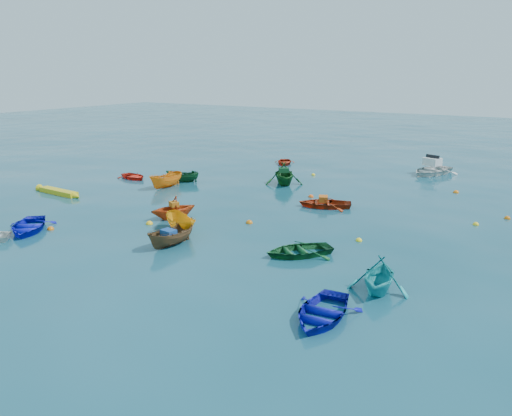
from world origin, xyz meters
The scene contains 30 objects.
ground centered at (0.00, 0.00, 0.00)m, with size 160.00×160.00×0.00m, color #0A3A4A.
dinghy_blue_sw centered at (-8.59, -3.80, 0.00)m, with size 2.41×3.37×0.70m, color #0F14C5.
sampan_brown_mid centered at (-0.67, -1.66, 0.00)m, with size 1.02×2.70×1.05m, color brown.
dinghy_blue_se centered at (8.45, -4.56, 0.00)m, with size 2.33×3.25×0.67m, color #0D10A6.
dinghy_orange_w centered at (-3.61, 1.94, 0.00)m, with size 2.25×2.62×1.38m, color #D54814.
sampan_yellow_mid centered at (-1.56, 0.16, 0.00)m, with size 1.08×2.87×1.11m, color #FFAD16.
dinghy_green_e centered at (5.07, 0.42, 0.00)m, with size 2.23×3.12×0.65m, color #135426.
dinghy_cyan_se centered at (9.38, -1.36, 0.00)m, with size 2.36×2.74×1.44m, color #1BA8AD.
dinghy_red_nw centered at (-13.31, 8.57, 0.00)m, with size 1.89×2.64×0.55m, color red.
sampan_orange_n centered at (-9.14, 7.64, 0.00)m, with size 1.14×3.04×1.17m, color orange.
dinghy_green_n centered at (-2.49, 13.00, 0.00)m, with size 2.80×3.25×1.71m, color #12501A.
dinghy_red_ne centered at (2.71, 8.67, 0.00)m, with size 2.28×3.19×0.66m, color #AE2E0E.
dinghy_red_far centered at (-6.30, 20.17, 0.00)m, with size 1.87×2.61×0.54m, color #AF270E.
sampan_green_far centered at (-9.33, 9.65, 0.00)m, with size 0.93×2.47×0.96m, color #104822.
kayak_yellow centered at (-14.00, 2.25, 0.00)m, with size 0.63×4.18×0.43m, color gold, non-canonical shape.
motorboat_white centered at (5.99, 22.37, 0.00)m, with size 3.05×4.26×1.48m, color silver.
tarp_blue_a centered at (-0.69, -1.81, 0.69)m, with size 0.67×0.51×0.32m, color navy.
tarp_orange_a centered at (-3.58, 1.98, 0.82)m, with size 0.56×0.43×0.27m, color #B66212.
tarp_green_b centered at (-2.55, 13.08, 1.02)m, with size 0.69×0.53×0.34m, color #124A24.
tarp_orange_b centered at (2.62, 8.63, 0.51)m, with size 0.72×0.55×0.35m, color #CB5814.
buoy_or_a centered at (-7.77, -3.08, 0.00)m, with size 0.36×0.36×0.36m, color orange.
buoy_ye_a centered at (-4.00, 0.36, 0.00)m, with size 0.38×0.38×0.38m, color yellow.
buoy_or_b centered at (0.56, 3.37, 0.00)m, with size 0.37×0.37×0.37m, color orange.
buoy_ye_b centered at (-10.18, 11.67, 0.00)m, with size 0.39×0.39×0.39m, color yellow.
buoy_or_c centered at (0.94, 10.44, 0.00)m, with size 0.36×0.36×0.36m, color #FD530D.
buoy_ye_c centered at (6.74, 3.69, 0.00)m, with size 0.32×0.32×0.32m, color yellow.
buoy_or_d centered at (12.58, 11.70, 0.00)m, with size 0.34×0.34×0.34m, color #D8650B.
buoy_ye_d centered at (-1.96, 17.00, 0.00)m, with size 0.32×0.32×0.32m, color yellow.
buoy_or_e centered at (8.91, 16.73, 0.00)m, with size 0.38×0.38×0.38m, color orange.
buoy_ye_e centered at (11.24, 9.54, 0.00)m, with size 0.33×0.33×0.33m, color yellow.
Camera 1 is at (14.54, -18.77, 8.12)m, focal length 35.00 mm.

